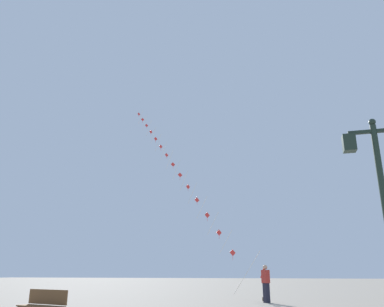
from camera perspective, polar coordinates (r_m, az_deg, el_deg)
ground_plane at (r=21.53m, az=14.14°, el=-20.58°), size 160.00×160.00×0.00m
twin_lantern_lamp_post at (r=9.46m, az=26.53°, el=-3.59°), size 1.40×0.28×4.80m
kite_train at (r=32.53m, az=-2.77°, el=-1.84°), size 14.94×18.49×19.55m
kite_flyer at (r=19.37m, az=11.02°, el=-18.50°), size 0.50×0.58×1.71m
park_bench at (r=12.26m, az=-21.54°, el=-20.57°), size 1.66×0.89×0.89m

